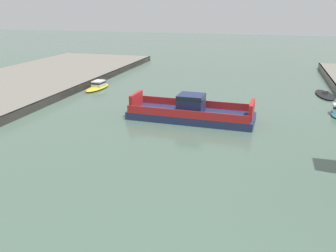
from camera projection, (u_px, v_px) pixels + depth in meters
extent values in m
cube|color=navy|center=(191.00, 116.00, 50.87)|extent=(18.21, 6.54, 1.10)
cube|color=red|center=(196.00, 103.00, 53.17)|extent=(17.32, 0.61, 1.10)
cube|color=red|center=(186.00, 114.00, 47.85)|extent=(17.32, 0.61, 1.10)
cube|color=navy|center=(191.00, 103.00, 50.26)|extent=(3.70, 3.42, 2.63)
cube|color=black|center=(191.00, 97.00, 49.95)|extent=(3.74, 3.46, 0.60)
cube|color=red|center=(252.00, 110.00, 47.88)|extent=(0.62, 4.23, 2.20)
cube|color=red|center=(136.00, 100.00, 52.79)|extent=(0.62, 4.23, 2.20)
ellipsoid|color=yellow|center=(97.00, 88.00, 69.53)|extent=(3.02, 7.83, 0.53)
cube|color=silver|center=(99.00, 83.00, 69.79)|extent=(1.98, 2.78, 1.04)
cube|color=black|center=(98.00, 83.00, 69.75)|extent=(2.04, 2.86, 0.31)
ellipsoid|color=black|center=(325.00, 95.00, 64.43)|extent=(3.74, 8.37, 0.41)
cube|color=#4C4C51|center=(325.00, 92.00, 64.28)|extent=(1.04, 0.51, 0.50)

